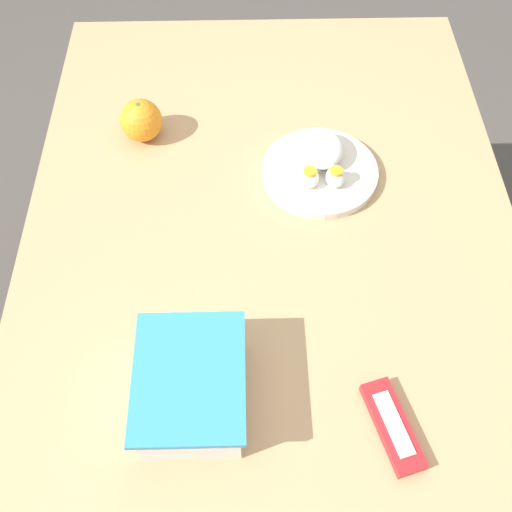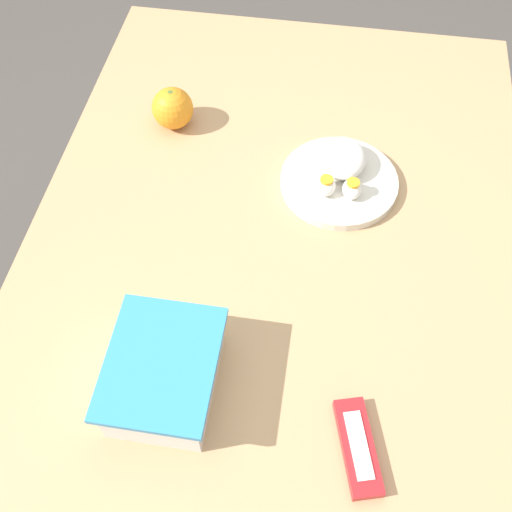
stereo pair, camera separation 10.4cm
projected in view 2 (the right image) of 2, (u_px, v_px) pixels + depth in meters
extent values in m
plane|color=#4C4742|center=(272.00, 378.00, 1.72)|extent=(10.00, 10.00, 0.00)
cube|color=tan|center=(280.00, 229.00, 1.13)|extent=(1.26, 0.93, 0.03)
cylinder|color=#A07D56|center=(442.00, 165.00, 1.72)|extent=(0.05, 0.05, 0.70)
cylinder|color=#A07D56|center=(167.00, 134.00, 1.79)|extent=(0.05, 0.05, 0.70)
cube|color=white|center=(165.00, 375.00, 0.91)|extent=(0.19, 0.15, 0.08)
cube|color=#CCBC84|center=(166.00, 379.00, 0.92)|extent=(0.17, 0.14, 0.05)
cube|color=#338CC6|center=(161.00, 363.00, 0.87)|extent=(0.20, 0.16, 0.01)
ellipsoid|color=gray|center=(154.00, 407.00, 0.88)|extent=(0.04, 0.03, 0.02)
ellipsoid|color=gray|center=(163.00, 374.00, 0.91)|extent=(0.06, 0.05, 0.02)
ellipsoid|color=gray|center=(165.00, 342.00, 0.94)|extent=(0.06, 0.03, 0.03)
sphere|color=orange|center=(173.00, 108.00, 1.24)|extent=(0.09, 0.09, 0.09)
cylinder|color=#4C662D|center=(170.00, 93.00, 1.20)|extent=(0.01, 0.01, 0.00)
cylinder|color=silver|center=(339.00, 182.00, 1.17)|extent=(0.23, 0.23, 0.02)
ellipsoid|color=white|center=(342.00, 158.00, 1.16)|extent=(0.11, 0.09, 0.05)
ellipsoid|color=white|center=(352.00, 189.00, 1.13)|extent=(0.04, 0.04, 0.03)
cylinder|color=#F4A823|center=(353.00, 183.00, 1.11)|extent=(0.02, 0.02, 0.01)
ellipsoid|color=white|center=(326.00, 186.00, 1.13)|extent=(0.04, 0.04, 0.03)
cylinder|color=#F4A823|center=(327.00, 180.00, 1.12)|extent=(0.02, 0.02, 0.01)
cube|color=red|center=(358.00, 447.00, 0.88)|extent=(0.15, 0.08, 0.02)
cube|color=white|center=(359.00, 445.00, 0.87)|extent=(0.10, 0.05, 0.00)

